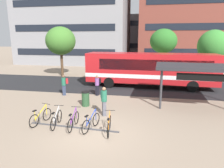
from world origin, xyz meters
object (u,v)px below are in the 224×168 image
transit_shelter (200,68)px  parked_bicycle_purple_2 (74,121)px  parked_bicycle_silver_1 (56,119)px  street_tree_0 (61,41)px  commuter_red_pack_2 (64,84)px  commuter_teal_pack_1 (104,99)px  parked_bicycle_orange_4 (109,125)px  street_tree_2 (163,41)px  commuter_black_pack_0 (97,84)px  street_tree_1 (213,46)px  city_bus (149,69)px  parked_bicycle_yellow_0 (41,117)px  parked_bicycle_blue_3 (91,123)px  trash_bin (86,99)px

transit_shelter → parked_bicycle_purple_2: bearing=-142.5°
parked_bicycle_silver_1 → street_tree_0: size_ratio=0.29×
transit_shelter → commuter_red_pack_2: size_ratio=3.48×
commuter_teal_pack_1 → street_tree_0: (-7.93, 11.76, 3.25)m
parked_bicycle_orange_4 → street_tree_2: size_ratio=0.29×
commuter_black_pack_0 → street_tree_1: street_tree_1 is taller
city_bus → parked_bicycle_silver_1: (-4.77, -9.90, -1.39)m
parked_bicycle_yellow_0 → street_tree_0: bearing=30.9°
city_bus → parked_bicycle_yellow_0: (-5.74, -9.77, -1.39)m
parked_bicycle_silver_1 → commuter_teal_pack_1: size_ratio=0.97×
city_bus → commuter_black_pack_0: (-4.12, -3.78, -0.82)m
city_bus → parked_bicycle_purple_2: (-3.80, -9.95, -1.39)m
parked_bicycle_blue_3 → transit_shelter: bearing=-36.7°
parked_bicycle_purple_2 → parked_bicycle_orange_4: 1.93m
parked_bicycle_silver_1 → transit_shelter: 9.62m
parked_bicycle_silver_1 → parked_bicycle_blue_3: (1.92, -0.08, 0.00)m
commuter_teal_pack_1 → street_tree_2: size_ratio=0.30×
parked_bicycle_yellow_0 → commuter_teal_pack_1: commuter_teal_pack_1 is taller
commuter_black_pack_0 → commuter_red_pack_2: bearing=-56.9°
parked_bicycle_silver_1 → street_tree_2: (6.52, 18.57, 3.84)m
transit_shelter → street_tree_0: size_ratio=0.98×
parked_bicycle_purple_2 → city_bus: bearing=-23.4°
city_bus → commuter_red_pack_2: size_ratio=7.18×
parked_bicycle_yellow_0 → trash_bin: 3.60m
parked_bicycle_silver_1 → transit_shelter: (8.04, 4.79, 2.24)m
trash_bin → transit_shelter: bearing=10.4°
transit_shelter → street_tree_2: size_ratio=1.00×
street_tree_1 → street_tree_2: 6.37m
street_tree_2 → transit_shelter: bearing=-83.7°
commuter_black_pack_0 → transit_shelter: bearing=103.1°
commuter_teal_pack_1 → commuter_red_pack_2: 5.60m
parked_bicycle_purple_2 → transit_shelter: (7.07, 4.84, 2.24)m
parked_bicycle_blue_3 → street_tree_2: street_tree_2 is taller
commuter_teal_pack_1 → commuter_red_pack_2: size_ratio=1.06×
parked_bicycle_yellow_0 → parked_bicycle_blue_3: same height
parked_bicycle_yellow_0 → street_tree_2: bearing=-10.8°
parked_bicycle_orange_4 → commuter_red_pack_2: bearing=33.3°
city_bus → street_tree_0: 11.48m
parked_bicycle_yellow_0 → parked_bicycle_blue_3: bearing=-82.9°
city_bus → parked_bicycle_blue_3: city_bus is taller
trash_bin → commuter_teal_pack_1: bearing=-42.6°
city_bus → parked_bicycle_silver_1: 11.08m
parked_bicycle_orange_4 → street_tree_2: street_tree_2 is taller
parked_bicycle_orange_4 → transit_shelter: (5.16, 5.04, 2.24)m
parked_bicycle_yellow_0 → parked_bicycle_blue_3: (2.90, -0.21, 0.00)m
transit_shelter → street_tree_0: 16.51m
parked_bicycle_orange_4 → street_tree_2: 19.55m
street_tree_1 → parked_bicycle_blue_3: bearing=-123.1°
parked_bicycle_orange_4 → commuter_teal_pack_1: commuter_teal_pack_1 is taller
parked_bicycle_yellow_0 → commuter_black_pack_0: bearing=-3.9°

